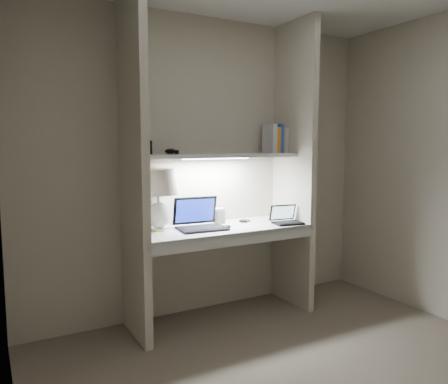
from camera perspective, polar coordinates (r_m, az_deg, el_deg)
back_wall at (r=3.77m, az=-2.29°, el=3.33°), size 3.20×0.01×2.50m
alcove_panel_left at (r=3.24m, az=-11.71°, el=2.69°), size 0.06×0.55×2.50m
alcove_panel_right at (r=3.92m, az=9.13°, el=3.38°), size 0.06×0.55×2.50m
desk at (r=3.59m, az=-0.28°, el=-4.88°), size 1.40×0.55×0.04m
desk_apron at (r=3.37m, az=1.86°, el=-6.14°), size 1.46×0.03×0.10m
shelf at (r=3.60m, az=-1.01°, el=4.78°), size 1.40×0.36×0.03m
strip_light at (r=3.60m, az=-1.01°, el=4.43°), size 0.60×0.04×0.02m
table_lamp at (r=3.43m, az=-8.57°, el=0.40°), size 0.33×0.33×0.49m
laptop_main at (r=3.51m, az=-3.24°, el=-3.87°), size 0.39×0.35×0.25m
laptop_netbook at (r=3.76m, az=8.10°, el=-3.52°), size 0.26×0.24×0.16m
speaker at (r=3.73m, az=-0.68°, el=-3.12°), size 0.10×0.07×0.13m
mouse at (r=3.50m, az=0.35°, el=-4.59°), size 0.10×0.07×0.03m
cable_coil at (r=3.83m, az=2.72°, el=-3.76°), size 0.13×0.13×0.01m
sticky_note at (r=3.41m, az=-8.52°, el=-5.20°), size 0.07×0.07×0.00m
book_row at (r=3.97m, az=7.10°, el=6.85°), size 0.24×0.17×0.26m
shelf_box at (r=3.45m, az=-9.99°, el=5.75°), size 0.06×0.05×0.11m
shelf_gadget at (r=3.49m, az=-7.00°, el=5.30°), size 0.12×0.10×0.04m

